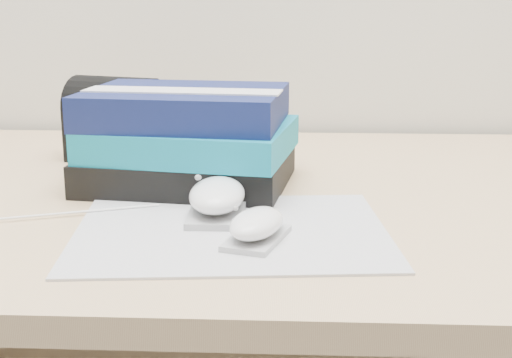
{
  "coord_description": "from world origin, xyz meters",
  "views": [
    {
      "loc": [
        -0.02,
        0.65,
        0.99
      ],
      "look_at": [
        -0.06,
        1.48,
        0.77
      ],
      "focal_mm": 50.0,
      "sensor_mm": 36.0,
      "label": 1
    }
  ],
  "objects_px": {
    "book_stack": "(188,138)",
    "pouch": "(116,120)",
    "desk": "(302,327)",
    "mouse_front": "(257,226)",
    "mouse_rear": "(217,198)"
  },
  "relations": [
    {
      "from": "mouse_front",
      "to": "pouch",
      "type": "height_order",
      "value": "pouch"
    },
    {
      "from": "book_stack",
      "to": "pouch",
      "type": "xyz_separation_m",
      "value": [
        -0.13,
        0.15,
        -0.0
      ]
    },
    {
      "from": "mouse_rear",
      "to": "book_stack",
      "type": "bearing_deg",
      "value": 109.82
    },
    {
      "from": "desk",
      "to": "book_stack",
      "type": "distance_m",
      "value": 0.34
    },
    {
      "from": "desk",
      "to": "mouse_front",
      "type": "xyz_separation_m",
      "value": [
        -0.06,
        -0.28,
        0.25
      ]
    },
    {
      "from": "mouse_front",
      "to": "pouch",
      "type": "xyz_separation_m",
      "value": [
        -0.24,
        0.38,
        0.04
      ]
    },
    {
      "from": "mouse_rear",
      "to": "mouse_front",
      "type": "bearing_deg",
      "value": -59.81
    },
    {
      "from": "book_stack",
      "to": "pouch",
      "type": "height_order",
      "value": "book_stack"
    },
    {
      "from": "mouse_rear",
      "to": "mouse_front",
      "type": "height_order",
      "value": "mouse_rear"
    },
    {
      "from": "desk",
      "to": "pouch",
      "type": "height_order",
      "value": "pouch"
    },
    {
      "from": "desk",
      "to": "book_stack",
      "type": "bearing_deg",
      "value": -164.62
    },
    {
      "from": "pouch",
      "to": "desk",
      "type": "bearing_deg",
      "value": -19.07
    },
    {
      "from": "mouse_rear",
      "to": "book_stack",
      "type": "relative_size",
      "value": 0.4
    },
    {
      "from": "book_stack",
      "to": "pouch",
      "type": "relative_size",
      "value": 1.86
    },
    {
      "from": "mouse_front",
      "to": "book_stack",
      "type": "bearing_deg",
      "value": 113.82
    }
  ]
}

